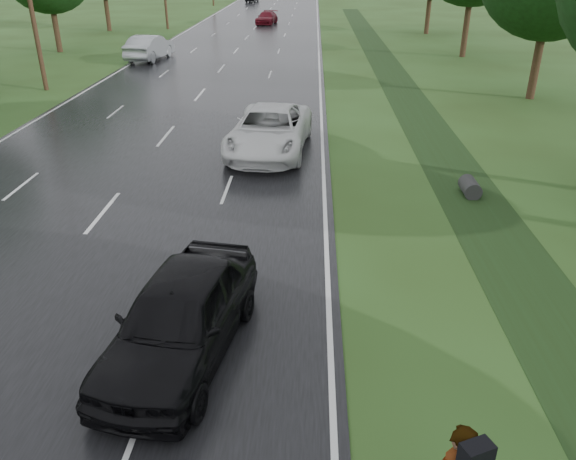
# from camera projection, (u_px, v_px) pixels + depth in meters

# --- Properties ---
(road) EXTENTS (14.00, 180.00, 0.04)m
(road) POSITION_uv_depth(u_px,v_px,m) (243.00, 42.00, 50.23)
(road) COLOR black
(road) RESTS_ON ground
(edge_stripe_east) EXTENTS (0.12, 180.00, 0.01)m
(edge_stripe_east) POSITION_uv_depth(u_px,v_px,m) (318.00, 42.00, 49.96)
(edge_stripe_east) COLOR silver
(edge_stripe_east) RESTS_ON road
(edge_stripe_west) EXTENTS (0.12, 180.00, 0.01)m
(edge_stripe_west) POSITION_uv_depth(u_px,v_px,m) (169.00, 42.00, 50.49)
(edge_stripe_west) COLOR silver
(edge_stripe_west) RESTS_ON road
(center_line) EXTENTS (0.12, 180.00, 0.01)m
(center_line) POSITION_uv_depth(u_px,v_px,m) (243.00, 42.00, 50.22)
(center_line) COLOR silver
(center_line) RESTS_ON road
(drainage_ditch) EXTENTS (2.20, 120.00, 0.56)m
(drainage_ditch) POSITION_uv_depth(u_px,v_px,m) (423.00, 122.00, 26.21)
(drainage_ditch) COLOR #1D3113
(drainage_ditch) RESTS_ON ground
(white_pickup) EXTENTS (3.38, 6.42, 1.72)m
(white_pickup) POSITION_uv_depth(u_px,v_px,m) (270.00, 130.00, 21.93)
(white_pickup) COLOR white
(white_pickup) RESTS_ON road
(dark_sedan) EXTENTS (2.82, 5.26, 1.70)m
(dark_sedan) POSITION_uv_depth(u_px,v_px,m) (180.00, 317.00, 10.66)
(dark_sedan) COLOR black
(dark_sedan) RESTS_ON road
(silver_sedan) EXTENTS (2.59, 5.58, 1.77)m
(silver_sedan) POSITION_uv_depth(u_px,v_px,m) (150.00, 47.00, 41.43)
(silver_sedan) COLOR #989CA0
(silver_sedan) RESTS_ON road
(far_car_red) EXTENTS (2.50, 4.80, 1.33)m
(far_car_red) POSITION_uv_depth(u_px,v_px,m) (267.00, 18.00, 63.02)
(far_car_red) COLOR maroon
(far_car_red) RESTS_ON road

